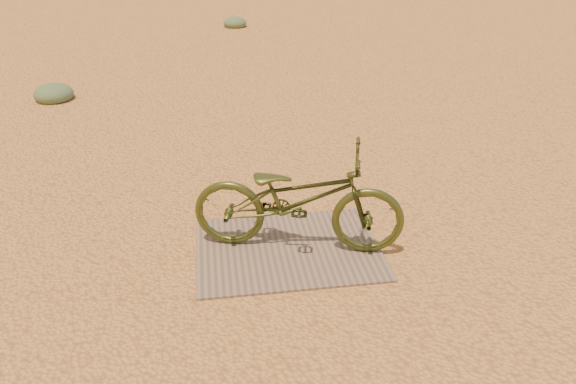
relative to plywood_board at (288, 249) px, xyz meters
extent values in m
plane|color=gold|center=(-0.57, 0.18, -0.01)|extent=(120.00, 120.00, 0.00)
cube|color=#786852|center=(0.00, 0.00, 0.00)|extent=(1.61, 1.21, 0.02)
imported|color=#3B451B|center=(0.09, 0.02, 0.49)|extent=(1.91, 1.06, 0.95)
ellipsoid|color=#607651|center=(-2.95, 4.70, -0.01)|extent=(0.59, 0.59, 0.32)
ellipsoid|color=#607651|center=(0.18, 9.95, -0.01)|extent=(0.56, 0.56, 0.31)
camera|label=1|loc=(-0.62, -4.11, 2.73)|focal=35.00mm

